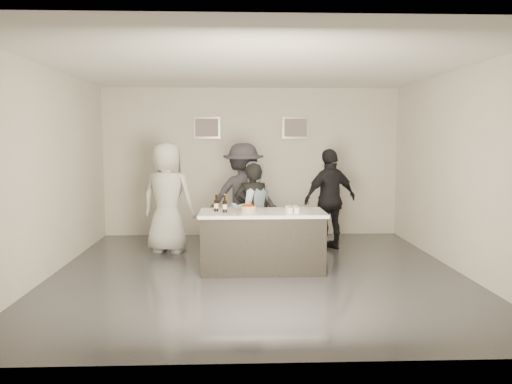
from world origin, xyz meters
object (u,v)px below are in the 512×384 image
at_px(beer_bottle_a, 216,203).
at_px(person_main_blue, 252,210).
at_px(person_main_black, 252,211).
at_px(cake, 249,209).
at_px(beer_bottle_b, 225,204).
at_px(person_guest_right, 330,199).
at_px(bar_counter, 262,241).
at_px(person_guest_back, 243,197).
at_px(person_guest_left, 168,198).

xyz_separation_m(beer_bottle_a, person_main_blue, (0.56, 0.83, -0.23)).
bearing_deg(beer_bottle_a, person_main_black, 51.18).
distance_m(cake, beer_bottle_b, 0.37).
bearing_deg(person_guest_right, person_main_black, 2.67).
relative_size(cake, person_main_blue, 0.15).
bearing_deg(person_main_black, bar_counter, 94.39).
xyz_separation_m(person_main_blue, person_guest_back, (-0.14, 0.57, 0.15)).
distance_m(cake, person_main_black, 0.76).
bearing_deg(person_main_black, person_guest_back, -84.61).
distance_m(cake, person_main_blue, 0.89).
bearing_deg(person_main_blue, beer_bottle_b, 48.19).
relative_size(beer_bottle_b, person_guest_left, 0.14).
relative_size(beer_bottle_a, person_guest_right, 0.14).
bearing_deg(person_guest_right, person_guest_back, -23.65).
height_order(beer_bottle_b, person_main_blue, person_main_blue).
height_order(person_main_blue, person_guest_left, person_guest_left).
height_order(cake, beer_bottle_a, beer_bottle_a).
xyz_separation_m(beer_bottle_b, person_main_black, (0.43, 0.80, -0.23)).
relative_size(person_main_black, person_main_blue, 0.99).
bearing_deg(cake, beer_bottle_b, -169.96).
relative_size(person_main_black, person_guest_right, 0.88).
distance_m(beer_bottle_a, person_main_black, 0.92).
height_order(cake, person_guest_left, person_guest_left).
xyz_separation_m(bar_counter, person_main_blue, (-0.12, 0.85, 0.35)).
distance_m(person_guest_right, person_guest_back, 1.55).
relative_size(person_main_blue, person_guest_right, 0.89).
bearing_deg(person_guest_left, bar_counter, 156.49).
distance_m(person_main_blue, person_guest_left, 1.54).
distance_m(beer_bottle_a, person_main_blue, 1.03).
relative_size(person_guest_left, person_guest_right, 1.06).
bearing_deg(person_guest_back, beer_bottle_a, 79.70).
bearing_deg(person_guest_left, beer_bottle_a, 140.99).
bearing_deg(person_main_blue, person_guest_back, -93.30).
bearing_deg(person_guest_left, person_guest_right, -161.19).
relative_size(bar_counter, beer_bottle_a, 7.15).
xyz_separation_m(person_main_black, person_guest_right, (1.41, 0.73, 0.11)).
bearing_deg(beer_bottle_a, beer_bottle_b, -40.36).
xyz_separation_m(cake, person_guest_right, (1.49, 1.47, -0.04)).
bearing_deg(beer_bottle_b, bar_counter, 8.99).
distance_m(cake, person_guest_left, 1.92).
xyz_separation_m(person_guest_left, person_guest_right, (2.87, 0.13, -0.06)).
bearing_deg(beer_bottle_b, beer_bottle_a, 139.64).
bearing_deg(beer_bottle_a, person_guest_left, 124.76).
bearing_deg(person_main_blue, person_guest_left, -34.73).
bearing_deg(cake, person_main_black, 84.09).
distance_m(person_main_black, person_guest_left, 1.58).
height_order(person_main_blue, person_guest_right, person_guest_right).
relative_size(cake, beer_bottle_a, 0.90).
distance_m(person_main_black, person_guest_right, 1.59).
relative_size(cake, person_guest_back, 0.12).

